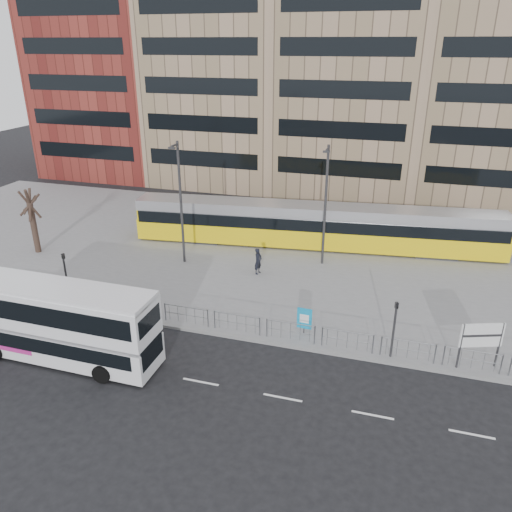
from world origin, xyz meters
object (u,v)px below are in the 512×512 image
(double_decker_bus, at_px, (59,320))
(lamp_post_east, at_px, (325,202))
(bare_tree, at_px, (26,186))
(tram, at_px, (315,226))
(traffic_light_west, at_px, (65,271))
(traffic_light_east, at_px, (395,323))
(ad_panel, at_px, (304,319))
(lamp_post_west, at_px, (180,199))
(station_sign, at_px, (481,337))
(pedestrian, at_px, (258,261))

(double_decker_bus, xyz_separation_m, lamp_post_east, (10.61, 15.07, 2.57))
(lamp_post_east, relative_size, bare_tree, 1.22)
(tram, distance_m, bare_tree, 21.40)
(traffic_light_west, height_order, traffic_light_east, same)
(traffic_light_west, relative_size, bare_tree, 0.44)
(tram, xyz_separation_m, ad_panel, (1.80, -12.75, -0.76))
(traffic_light_east, bearing_deg, lamp_post_east, 93.15)
(tram, distance_m, ad_panel, 12.89)
(traffic_light_west, height_order, lamp_post_east, lamp_post_east)
(traffic_light_west, bearing_deg, lamp_post_east, 56.62)
(ad_panel, bearing_deg, lamp_post_east, 96.76)
(traffic_light_west, relative_size, lamp_post_west, 0.36)
(traffic_light_west, bearing_deg, station_sign, 20.78)
(tram, distance_m, lamp_post_east, 4.53)
(bare_tree, bearing_deg, traffic_light_east, -13.75)
(station_sign, xyz_separation_m, lamp_post_east, (-9.33, 10.13, 2.93))
(double_decker_bus, bearing_deg, lamp_post_west, 86.02)
(station_sign, height_order, ad_panel, station_sign)
(tram, height_order, station_sign, tram)
(traffic_light_east, relative_size, bare_tree, 0.44)
(tram, xyz_separation_m, bare_tree, (-19.85, -7.21, 3.45))
(pedestrian, relative_size, traffic_light_west, 0.59)
(tram, xyz_separation_m, traffic_light_west, (-12.83, -13.13, 0.32))
(tram, relative_size, traffic_light_west, 9.06)
(ad_panel, xyz_separation_m, lamp_post_west, (-10.25, 6.97, 3.82))
(double_decker_bus, distance_m, tram, 20.59)
(traffic_light_east, bearing_deg, lamp_post_west, 128.42)
(station_sign, bearing_deg, traffic_light_west, 159.85)
(ad_panel, distance_m, bare_tree, 22.74)
(station_sign, relative_size, bare_tree, 0.35)
(ad_panel, xyz_separation_m, traffic_light_east, (4.66, -0.91, 1.08))
(pedestrian, bearing_deg, tram, -7.81)
(station_sign, relative_size, traffic_light_west, 0.79)
(lamp_post_west, height_order, bare_tree, lamp_post_west)
(bare_tree, bearing_deg, tram, 19.96)
(station_sign, bearing_deg, pedestrian, 131.78)
(pedestrian, height_order, traffic_light_east, traffic_light_east)
(station_sign, height_order, bare_tree, bare_tree)
(station_sign, xyz_separation_m, bare_tree, (-30.35, 6.14, 3.41))
(lamp_post_west, bearing_deg, tram, 34.36)
(lamp_post_east, height_order, bare_tree, lamp_post_east)
(ad_panel, bearing_deg, bare_tree, 168.63)
(tram, height_order, pedestrian, tram)
(tram, bearing_deg, station_sign, -58.59)
(ad_panel, distance_m, traffic_light_east, 4.87)
(pedestrian, bearing_deg, lamp_post_east, -37.13)
(tram, relative_size, pedestrian, 15.32)
(double_decker_bus, height_order, tram, double_decker_bus)
(ad_panel, bearing_deg, traffic_light_west, -175.52)
(double_decker_bus, height_order, traffic_light_east, double_decker_bus)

